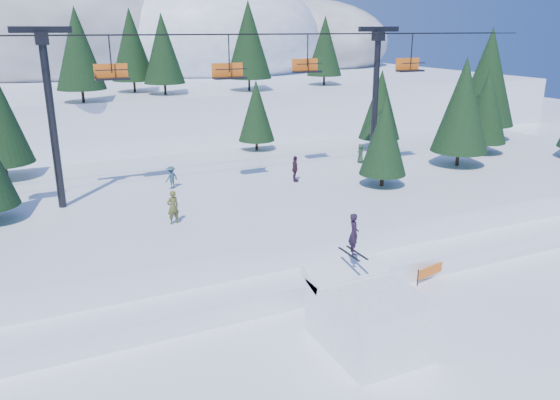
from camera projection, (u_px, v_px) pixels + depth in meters
name	position (u px, v px, depth m)	size (l,w,h in m)	color
ground	(352.00, 367.00, 21.38)	(160.00, 160.00, 0.00)	white
mid_shelf	(208.00, 207.00, 36.53)	(70.00, 22.00, 2.50)	white
berm	(269.00, 274.00, 28.11)	(70.00, 6.00, 1.10)	white
mountain_ridge	(55.00, 49.00, 79.69)	(119.00, 61.23, 26.46)	white
jump_kicker	(368.00, 315.00, 22.56)	(3.66, 4.99, 5.32)	white
chairlift	(215.00, 84.00, 34.47)	(46.00, 3.21, 10.28)	black
conifer_stand	(246.00, 114.00, 37.54)	(62.58, 17.40, 10.30)	black
distant_skiers	(195.00, 182.00, 34.71)	(31.69, 8.28, 1.87)	#371A29
banner_near	(435.00, 269.00, 28.76)	(2.79, 0.68, 0.90)	black
banner_far	(464.00, 246.00, 31.82)	(2.64, 1.16, 0.90)	black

